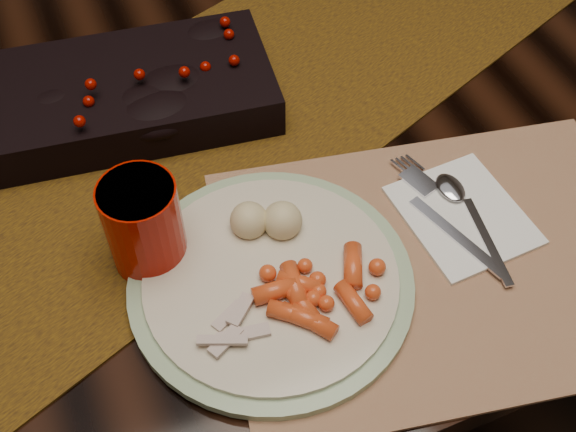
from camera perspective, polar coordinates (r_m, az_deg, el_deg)
name	(u,v)px	position (r m, az deg, el deg)	size (l,w,h in m)	color
floor	(250,360)	(1.57, -3.00, -11.33)	(5.00, 5.00, 0.00)	black
dining_table	(241,261)	(1.25, -3.71, -3.54)	(1.80, 1.00, 0.75)	black
table_runner	(247,99)	(0.96, -3.27, 9.20)	(1.77, 0.36, 0.00)	black
centerpiece	(124,89)	(0.93, -12.83, 9.75)	(0.37, 0.19, 0.07)	black
placemat_main	(442,261)	(0.80, 12.04, -3.49)	(0.47, 0.35, 0.00)	#9C5B40
dinner_plate	(271,281)	(0.76, -1.35, -5.15)	(0.30, 0.30, 0.02)	beige
baby_carrots	(319,289)	(0.74, 2.47, -5.75)	(0.10, 0.08, 0.02)	#D6471B
mashed_potatoes	(269,225)	(0.77, -1.51, -0.69)	(0.07, 0.06, 0.04)	tan
turkey_shreds	(232,322)	(0.72, -4.42, -8.38)	(0.08, 0.07, 0.02)	tan
napkin	(463,215)	(0.84, 13.63, 0.07)	(0.13, 0.15, 0.01)	white
fork	(447,222)	(0.83, 12.45, -0.43)	(0.03, 0.17, 0.00)	silver
spoon	(475,224)	(0.83, 14.59, -0.61)	(0.03, 0.15, 0.00)	silver
red_cup	(144,225)	(0.76, -11.33, -0.69)	(0.08, 0.08, 0.11)	#A10C00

